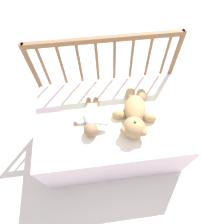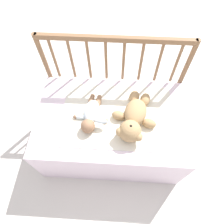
# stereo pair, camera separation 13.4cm
# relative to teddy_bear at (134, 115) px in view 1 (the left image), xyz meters

# --- Properties ---
(ground_plane) EXTENTS (12.00, 12.00, 0.00)m
(ground_plane) POSITION_rel_teddy_bear_xyz_m (-0.15, 0.04, -0.53)
(ground_plane) COLOR silver
(crib_mattress) EXTENTS (1.11, 0.69, 0.47)m
(crib_mattress) POSITION_rel_teddy_bear_xyz_m (-0.15, 0.04, -0.29)
(crib_mattress) COLOR silver
(crib_mattress) RESTS_ON ground_plane
(crib_rail) EXTENTS (1.11, 0.04, 0.87)m
(crib_rail) POSITION_rel_teddy_bear_xyz_m (-0.15, 0.41, 0.08)
(crib_rail) COLOR brown
(crib_rail) RESTS_ON ground_plane
(blanket) EXTENTS (0.80, 0.54, 0.01)m
(blanket) POSITION_rel_teddy_bear_xyz_m (-0.12, 0.05, -0.06)
(blanket) COLOR silver
(blanket) RESTS_ON crib_mattress
(teddy_bear) EXTENTS (0.32, 0.44, 0.15)m
(teddy_bear) POSITION_rel_teddy_bear_xyz_m (0.00, 0.00, 0.00)
(teddy_bear) COLOR tan
(teddy_bear) RESTS_ON crib_mattress
(baby) EXTENTS (0.26, 0.34, 0.10)m
(baby) POSITION_rel_teddy_bear_xyz_m (-0.30, 0.03, -0.02)
(baby) COLOR white
(baby) RESTS_ON crib_mattress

